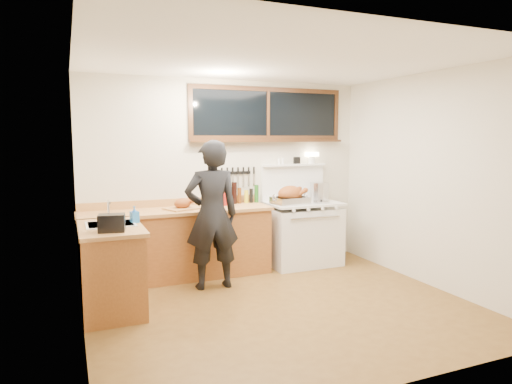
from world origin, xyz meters
name	(u,v)px	position (x,y,z in m)	size (l,w,h in m)	color
ground_plane	(282,307)	(0.00, 0.00, -0.01)	(4.00, 3.50, 0.02)	brown
room_shell	(283,153)	(0.00, 0.00, 1.65)	(4.10, 3.60, 2.65)	beige
counter_back	(178,243)	(-0.80, 1.45, 0.45)	(2.44, 0.64, 1.00)	brown
counter_left	(111,268)	(-1.70, 0.62, 0.45)	(0.64, 1.09, 0.90)	brown
sink_unit	(111,229)	(-1.68, 0.70, 0.85)	(0.50, 0.45, 0.37)	white
vintage_stove	(302,232)	(1.00, 1.41, 0.47)	(1.02, 0.74, 1.60)	white
back_window	(268,120)	(0.60, 1.72, 2.06)	(2.32, 0.13, 0.77)	black
left_doorway	(82,232)	(-1.99, -0.55, 1.09)	(0.02, 1.04, 2.17)	black
knife_strip	(237,174)	(0.12, 1.73, 1.31)	(0.52, 0.03, 0.28)	black
man	(212,215)	(-0.50, 0.90, 0.89)	(0.67, 0.46, 1.79)	black
soap_bottle	(134,214)	(-1.43, 0.70, 0.99)	(0.10, 0.10, 0.18)	#2B7EDA
toaster	(112,223)	(-1.70, 0.31, 0.99)	(0.28, 0.21, 0.17)	black
cutting_board	(183,205)	(-0.72, 1.43, 0.95)	(0.52, 0.46, 0.14)	#BB854A
roast_turkey	(290,197)	(0.75, 1.30, 1.00)	(0.51, 0.39, 0.26)	silver
stockpot	(319,191)	(1.33, 1.51, 1.03)	(0.36, 0.36, 0.26)	silver
saucepan	(293,195)	(1.00, 1.70, 0.96)	(0.18, 0.29, 0.12)	silver
pot_lid	(321,202)	(1.21, 1.25, 0.91)	(0.30, 0.30, 0.04)	silver
coffee_tin	(224,200)	(-0.14, 1.53, 0.98)	(0.13, 0.12, 0.16)	maroon
pitcher	(222,198)	(-0.12, 1.66, 0.99)	(0.12, 0.12, 0.17)	white
bottle_cluster	(238,194)	(0.10, 1.63, 1.03)	(0.56, 0.07, 0.30)	black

